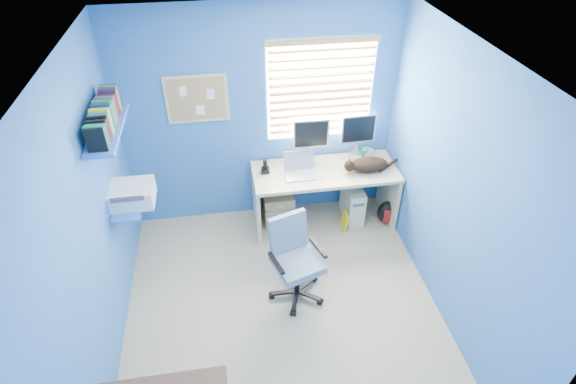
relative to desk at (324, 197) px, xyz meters
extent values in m
cube|color=tan|center=(-0.67, -1.26, -0.37)|extent=(3.00, 3.20, 0.00)
cube|color=white|center=(-0.67, -1.26, 2.13)|extent=(3.00, 3.20, 0.00)
cube|color=#2B68B7|center=(-0.67, 0.34, 0.88)|extent=(3.00, 0.01, 2.50)
cube|color=#2B68B7|center=(-2.17, -1.26, 0.88)|extent=(0.01, 3.20, 2.50)
cube|color=#2B68B7|center=(0.83, -1.26, 0.88)|extent=(0.01, 3.20, 2.50)
cube|color=tan|center=(0.00, 0.00, 0.00)|extent=(1.62, 0.65, 0.74)
cube|color=silver|center=(-0.29, -0.05, 0.48)|extent=(0.33, 0.26, 0.22)
cube|color=silver|center=(-0.14, 0.21, 0.64)|extent=(0.40, 0.13, 0.54)
cube|color=silver|center=(0.41, 0.24, 0.64)|extent=(0.40, 0.14, 0.54)
cube|color=black|center=(-0.67, 0.08, 0.45)|extent=(0.10, 0.12, 0.17)
imported|color=#1E8B54|center=(0.49, 0.23, 0.42)|extent=(0.10, 0.09, 0.10)
cylinder|color=silver|center=(0.56, 0.24, 0.41)|extent=(0.13, 0.13, 0.07)
ellipsoid|color=black|center=(0.47, -0.07, 0.45)|extent=(0.43, 0.24, 0.15)
cube|color=beige|center=(0.36, 0.02, -0.14)|extent=(0.19, 0.44, 0.45)
cube|color=tan|center=(-0.52, 0.09, -0.17)|extent=(0.35, 0.28, 0.41)
cube|color=yellow|center=(0.22, -0.18, -0.25)|extent=(0.03, 0.17, 0.24)
ellipsoid|color=black|center=(0.76, -0.13, -0.22)|extent=(0.28, 0.23, 0.29)
cylinder|color=black|center=(-0.50, -1.08, -0.34)|extent=(0.64, 0.64, 0.06)
cylinder|color=black|center=(-0.50, -1.08, -0.14)|extent=(0.06, 0.06, 0.35)
cube|color=gray|center=(-0.50, -1.08, 0.08)|extent=(0.53, 0.53, 0.08)
cube|color=gray|center=(-0.56, -0.89, 0.32)|extent=(0.38, 0.17, 0.40)
cube|color=white|center=(-0.02, 0.33, 1.18)|extent=(1.15, 0.01, 1.10)
cube|color=tan|center=(-0.02, 0.30, 1.18)|extent=(1.10, 0.03, 1.00)
cube|color=tan|center=(-1.32, 0.33, 1.18)|extent=(0.64, 0.02, 0.52)
cube|color=tan|center=(-1.32, 0.32, 1.18)|extent=(0.58, 0.01, 0.46)
cube|color=blue|center=(-2.03, -0.51, 0.55)|extent=(0.26, 0.55, 0.03)
cube|color=silver|center=(-1.99, -0.51, 0.65)|extent=(0.42, 0.34, 0.18)
cube|color=blue|center=(-2.04, -0.51, 1.35)|extent=(0.24, 0.90, 0.03)
cube|color=navy|center=(-2.05, -0.51, 1.48)|extent=(0.15, 0.80, 0.22)
camera|label=1|loc=(-1.07, -4.03, 3.19)|focal=28.00mm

